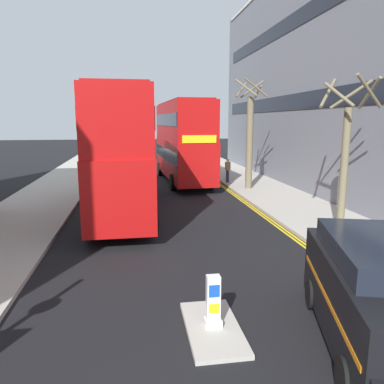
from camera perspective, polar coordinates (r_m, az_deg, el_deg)
The scene contains 13 objects.
sidewalk_right at distance 20.12m, azimuth 14.85°, elevation -1.71°, with size 4.00×80.00×0.14m, color #ADA89E.
sidewalk_left at distance 19.10m, azimuth -23.77°, elevation -2.93°, with size 4.00×80.00×0.14m, color #ADA89E.
kerb_line_outer at distance 17.55m, azimuth 11.15°, elevation -3.58°, with size 0.10×56.00×0.01m, color yellow.
kerb_line_inner at distance 17.50m, azimuth 10.66°, elevation -3.61°, with size 0.10×56.00×0.01m, color yellow.
traffic_island at distance 8.29m, azimuth 3.20°, elevation -20.07°, with size 1.10×2.20×0.10m, color #ADA89E.
keep_left_bollard at distance 8.02m, azimuth 3.25°, elevation -16.64°, with size 0.36×0.28×1.11m.
double_decker_bus_away at distance 17.59m, azimuth -10.80°, elevation 6.46°, with size 2.87×10.83×5.64m.
double_decker_bus_oncoming at distance 26.66m, azimuth -1.46°, elevation 8.06°, with size 3.17×10.91×5.64m.
taxi_minivan at distance 7.97m, azimuth 26.93°, elevation -14.34°, with size 3.15×5.14×2.12m.
pedestrian_far at distance 25.84m, azimuth 5.49°, elevation 3.38°, with size 0.34×0.22×1.62m.
street_tree_near at distance 15.18m, azimuth 22.45°, elevation 5.63°, with size 2.22×2.23×5.79m.
street_tree_mid at distance 23.41m, azimuth 8.81°, elevation 8.17°, with size 2.02×2.04×6.65m.
townhouse_terrace_right at distance 29.43m, azimuth 22.74°, elevation 15.68°, with size 10.08×28.00×14.44m.
Camera 1 is at (-1.53, -1.95, 4.30)m, focal length 34.84 mm.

